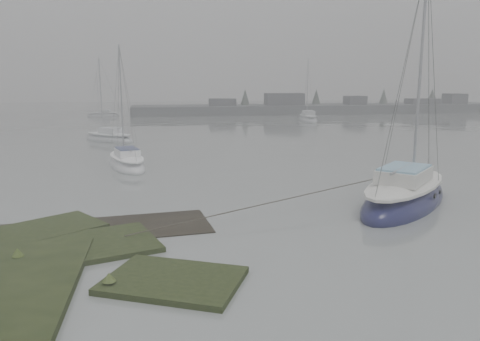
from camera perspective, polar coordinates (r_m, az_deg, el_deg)
name	(u,v)px	position (r m, az deg, el deg)	size (l,w,h in m)	color
ground	(157,141)	(42.57, -10.03, 3.62)	(160.00, 160.00, 0.00)	slate
far_shoreline	(323,108)	(78.88, 10.07, 7.53)	(60.00, 8.00, 4.15)	#4C4F51
sailboat_main	(405,197)	(21.38, 19.44, -3.09)	(7.47, 7.41, 11.17)	#14153D
sailboat_white	(127,163)	(29.72, -13.63, 0.85)	(3.34, 5.99, 8.03)	silver
sailboat_far_a	(109,139)	(42.97, -15.68, 3.77)	(5.35, 5.01, 7.80)	#A7ACB0
sailboat_far_b	(308,119)	(62.82, 8.29, 6.23)	(2.69, 6.51, 8.95)	#B3B7BE
sailboat_far_c	(103,115)	(72.76, -16.33, 6.48)	(4.83, 1.89, 6.68)	#9EA4A7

